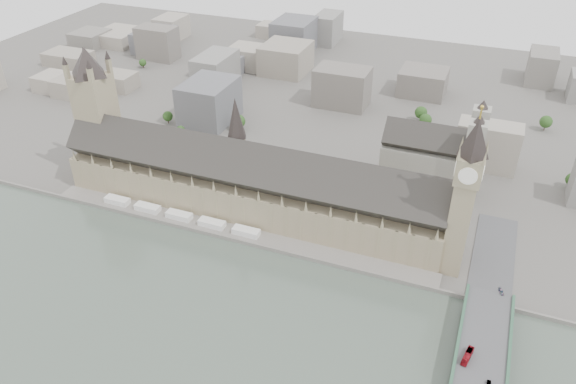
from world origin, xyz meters
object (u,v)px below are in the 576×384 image
(palace_of_westminster, at_px, (248,184))
(elizabeth_tower, at_px, (466,188))
(victoria_tower, at_px, (96,108))
(red_bus_north, at_px, (467,356))
(westminster_abbey, at_px, (433,159))
(car_approach, at_px, (501,291))

(palace_of_westminster, relative_size, elizabeth_tower, 2.47)
(victoria_tower, xyz_separation_m, red_bus_north, (277.22, -93.49, -43.26))
(victoria_tower, height_order, red_bus_north, victoria_tower)
(elizabeth_tower, relative_size, westminster_abbey, 1.58)
(palace_of_westminster, height_order, victoria_tower, victoria_tower)
(victoria_tower, xyz_separation_m, westminster_abbey, (232.92, 69.00, -30.12))
(red_bus_north, distance_m, car_approach, 55.09)
(westminster_abbey, height_order, car_approach, westminster_abbey)
(westminster_abbey, xyz_separation_m, car_approach, (56.36, -108.75, -14.07))
(red_bus_north, bearing_deg, palace_of_westminster, 162.13)
(palace_of_westminster, xyz_separation_m, car_approach, (167.29, -33.45, -11.69))
(red_bus_north, bearing_deg, elizabeth_tower, 114.30)
(palace_of_westminster, height_order, red_bus_north, palace_of_westminster)
(elizabeth_tower, relative_size, victoria_tower, 1.07)
(victoria_tower, relative_size, car_approach, 18.96)
(victoria_tower, bearing_deg, car_approach, -7.82)
(westminster_abbey, bearing_deg, car_approach, -62.60)
(palace_of_westminster, distance_m, westminster_abbey, 134.09)
(westminster_abbey, bearing_deg, red_bus_north, -74.75)
(palace_of_westminster, height_order, elizabeth_tower, elizabeth_tower)
(palace_of_westminster, bearing_deg, red_bus_north, -29.32)
(palace_of_westminster, xyz_separation_m, red_bus_north, (155.22, -87.19, -10.76))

